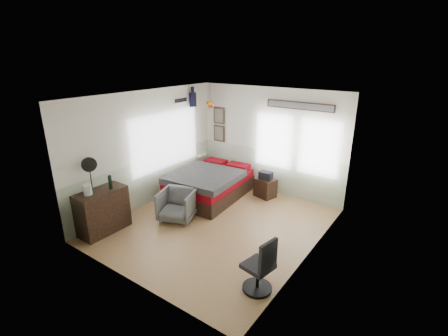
% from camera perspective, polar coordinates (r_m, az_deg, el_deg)
% --- Properties ---
extents(ground_plane, '(4.00, 4.50, 0.01)m').
position_cam_1_polar(ground_plane, '(7.04, -1.23, -9.95)').
color(ground_plane, olive).
extents(room_shell, '(4.02, 4.52, 2.71)m').
position_cam_1_polar(room_shell, '(6.59, -0.91, 3.24)').
color(room_shell, silver).
rests_on(room_shell, ground_plane).
extents(wall_decor, '(3.55, 1.32, 1.44)m').
position_cam_1_polar(wall_decor, '(8.47, 0.55, 10.30)').
color(wall_decor, '#3C2519').
rests_on(wall_decor, room_shell).
extents(bed, '(1.66, 2.23, 0.68)m').
position_cam_1_polar(bed, '(8.22, -2.58, -2.85)').
color(bed, black).
rests_on(bed, ground_plane).
extents(dresser, '(0.48, 1.00, 0.90)m').
position_cam_1_polar(dresser, '(7.05, -20.55, -7.10)').
color(dresser, black).
rests_on(dresser, ground_plane).
extents(armchair, '(0.93, 0.94, 0.68)m').
position_cam_1_polar(armchair, '(7.18, -8.21, -6.45)').
color(armchair, slate).
rests_on(armchair, ground_plane).
extents(nightstand, '(0.56, 0.49, 0.48)m').
position_cam_1_polar(nightstand, '(8.30, 7.26, -3.45)').
color(nightstand, black).
rests_on(nightstand, ground_plane).
extents(task_chair, '(0.48, 0.48, 0.93)m').
position_cam_1_polar(task_chair, '(5.15, 6.44, -17.43)').
color(task_chair, black).
rests_on(task_chair, ground_plane).
extents(kettle, '(0.18, 0.16, 0.21)m').
position_cam_1_polar(kettle, '(6.72, -22.87, -3.52)').
color(kettle, silver).
rests_on(kettle, dresser).
extents(bottle, '(0.07, 0.07, 0.28)m').
position_cam_1_polar(bottle, '(6.83, -19.38, -2.37)').
color(bottle, black).
rests_on(bottle, dresser).
extents(stand_fan, '(0.17, 0.28, 0.70)m').
position_cam_1_polar(stand_fan, '(6.71, -22.62, 0.50)').
color(stand_fan, black).
rests_on(stand_fan, dresser).
extents(black_bag, '(0.33, 0.22, 0.19)m').
position_cam_1_polar(black_bag, '(8.17, 7.36, -1.29)').
color(black_bag, black).
rests_on(black_bag, nightstand).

